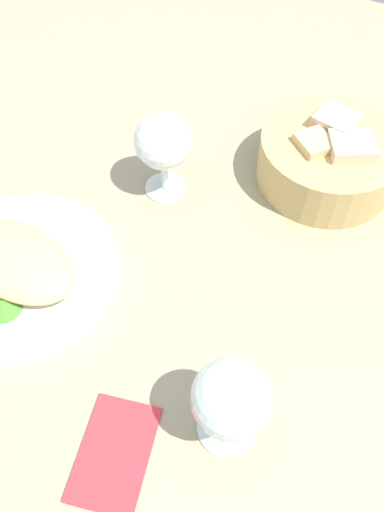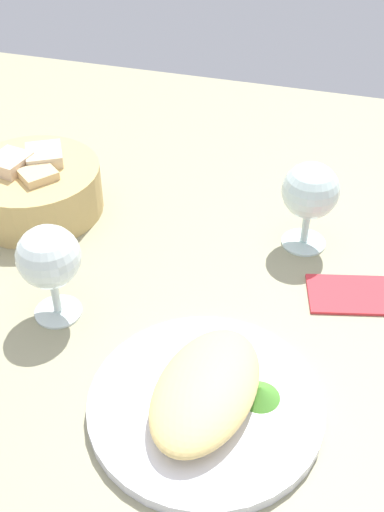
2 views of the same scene
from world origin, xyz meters
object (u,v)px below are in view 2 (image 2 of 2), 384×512
bread_basket (34,187)px  folded_napkin (353,293)px  plate (206,405)px  wine_glass_far (48,261)px  wine_glass_near (310,194)px

bread_basket → folded_napkin: bearing=-97.6°
plate → wine_glass_far: 23.87cm
plate → wine_glass_far: (8.67, 20.88, 7.64)cm
wine_glass_near → folded_napkin: bearing=-140.0°
wine_glass_far → folded_napkin: (13.10, -33.96, -7.94)cm
bread_basket → folded_napkin: (-6.15, -46.12, -3.40)cm
bread_basket → wine_glass_far: (-19.25, -12.16, 4.54)cm
plate → wine_glass_far: wine_glass_far is taller
wine_glass_near → folded_napkin: 13.97cm
wine_glass_near → wine_glass_far: wine_glass_far is taller
plate → folded_napkin: (21.77, -13.07, -0.30)cm
bread_basket → folded_napkin: bread_basket is taller
bread_basket → wine_glass_far: bearing=-147.7°
wine_glass_far → plate: bearing=-112.5°
bread_basket → wine_glass_near: bearing=-86.0°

